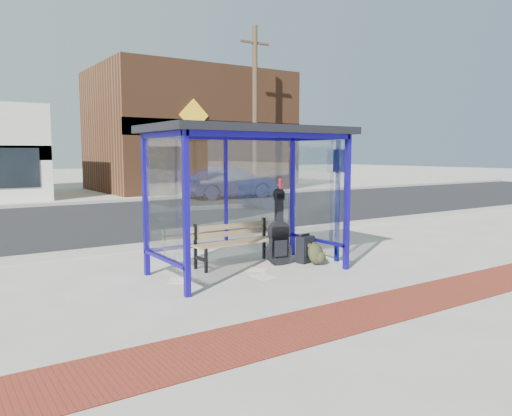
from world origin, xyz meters
TOP-DOWN VIEW (x-y plane):
  - ground at (0.00, 0.00)m, footprint 120.00×120.00m
  - brick_paver_strip at (0.00, -2.60)m, footprint 60.00×1.00m
  - curb_near at (0.00, 2.90)m, footprint 60.00×0.25m
  - street_asphalt at (0.00, 8.00)m, footprint 60.00×10.00m
  - curb_far at (0.00, 13.10)m, footprint 60.00×0.25m
  - far_sidewalk at (0.00, 15.00)m, footprint 60.00×4.00m
  - bus_shelter at (0.00, 0.07)m, footprint 3.30×1.80m
  - storefront_brown at (8.00, 18.49)m, footprint 10.00×7.08m
  - tree_right at (12.50, 22.00)m, footprint 3.60×3.60m
  - utility_pole_east at (9.00, 13.40)m, footprint 1.60×0.24m
  - bench at (0.10, 0.61)m, footprint 1.67×0.46m
  - guitar_bag at (0.74, 0.16)m, footprint 0.48×0.21m
  - suitcase at (1.25, 0.03)m, footprint 0.34×0.25m
  - backpack at (1.30, -0.21)m, footprint 0.39×0.37m
  - sign_post at (1.81, -0.19)m, footprint 0.12×0.27m
  - newspaper_a at (-1.23, 0.12)m, footprint 0.46×0.48m
  - newspaper_b at (0.02, -0.40)m, footprint 0.31×0.39m
  - newspaper_c at (0.20, 0.05)m, footprint 0.43×0.45m
  - parked_car at (6.87, 12.10)m, footprint 4.22×1.68m
  - fire_hydrant at (10.66, 13.57)m, footprint 0.32×0.21m

SIDE VIEW (x-z plane):
  - ground at x=0.00m, z-range 0.00..0.00m
  - street_asphalt at x=0.00m, z-range 0.00..0.00m
  - newspaper_c at x=0.20m, z-range 0.00..0.01m
  - newspaper_a at x=-1.23m, z-range 0.00..0.01m
  - newspaper_b at x=0.02m, z-range 0.00..0.01m
  - far_sidewalk at x=0.00m, z-range 0.00..0.01m
  - brick_paver_strip at x=0.00m, z-range 0.00..0.01m
  - curb_near at x=0.00m, z-range 0.00..0.12m
  - curb_far at x=0.00m, z-range 0.00..0.12m
  - backpack at x=1.30m, z-range -0.01..0.39m
  - suitcase at x=1.25m, z-range -0.02..0.52m
  - fire_hydrant at x=10.66m, z-range 0.03..0.75m
  - bench at x=0.10m, z-range 0.05..0.83m
  - guitar_bag at x=0.74m, z-range -0.17..1.11m
  - parked_car at x=6.87m, z-range 0.00..1.37m
  - sign_post at x=1.81m, z-range 0.14..2.35m
  - bus_shelter at x=0.00m, z-range 0.86..3.28m
  - storefront_brown at x=8.00m, z-range 0.00..6.40m
  - utility_pole_east at x=9.00m, z-range 0.11..8.11m
  - tree_right at x=12.50m, z-range 1.94..8.97m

